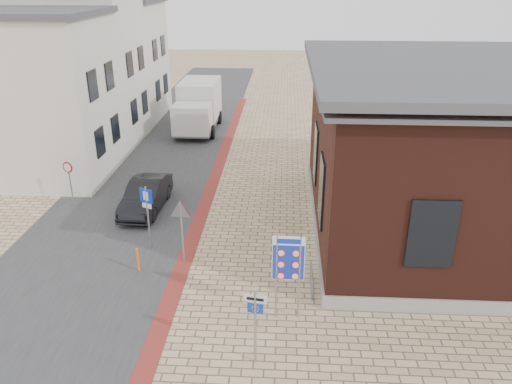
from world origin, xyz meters
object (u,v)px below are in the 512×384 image
(box_truck, at_px, (198,106))
(border_sign, at_px, (288,260))
(essen_sign, at_px, (255,316))
(parking_sign, at_px, (147,207))
(sedan, at_px, (146,195))
(bollard, at_px, (138,260))

(box_truck, distance_m, border_sign, 21.00)
(essen_sign, distance_m, parking_sign, 7.47)
(box_truck, bearing_deg, sedan, -91.25)
(border_sign, height_order, parking_sign, border_sign)
(sedan, distance_m, essen_sign, 10.93)
(border_sign, bearing_deg, box_truck, 107.28)
(box_truck, distance_m, essen_sign, 22.71)
(box_truck, height_order, parking_sign, box_truck)
(sedan, height_order, parking_sign, parking_sign)
(bollard, bearing_deg, box_truck, 92.40)
(border_sign, xyz_separation_m, essen_sign, (-0.86, -2.00, -0.51))
(parking_sign, xyz_separation_m, bollard, (0.00, -1.70, -1.29))
(sedan, relative_size, border_sign, 1.46)
(box_truck, height_order, essen_sign, box_truck)
(box_truck, bearing_deg, essen_sign, -76.65)
(sedan, xyz_separation_m, box_truck, (0.30, 12.69, 0.97))
(parking_sign, bearing_deg, border_sign, -13.09)
(box_truck, relative_size, essen_sign, 2.62)
(border_sign, height_order, bollard, border_sign)
(box_truck, distance_m, parking_sign, 16.12)
(border_sign, bearing_deg, sedan, 131.15)
(box_truck, xyz_separation_m, essen_sign, (5.20, -22.10, -0.12))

